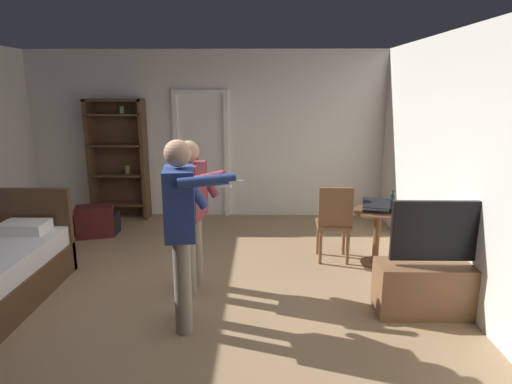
% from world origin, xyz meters
% --- Properties ---
extents(ground_plane, '(6.93, 6.93, 0.00)m').
position_xyz_m(ground_plane, '(0.00, 0.00, 0.00)').
color(ground_plane, '#997A56').
extents(wall_back, '(6.16, 0.12, 2.77)m').
position_xyz_m(wall_back, '(0.00, 3.21, 1.39)').
color(wall_back, silver).
rests_on(wall_back, ground_plane).
extents(wall_right, '(0.12, 6.54, 2.77)m').
position_xyz_m(wall_right, '(3.02, 0.00, 1.39)').
color(wall_right, silver).
rests_on(wall_right, ground_plane).
extents(doorway_frame, '(0.93, 0.08, 2.13)m').
position_xyz_m(doorway_frame, '(-0.10, 3.13, 1.22)').
color(doorway_frame, white).
rests_on(doorway_frame, ground_plane).
extents(bookshelf, '(0.94, 0.32, 1.99)m').
position_xyz_m(bookshelf, '(-1.47, 2.98, 1.07)').
color(bookshelf, '#4C331E').
rests_on(bookshelf, ground_plane).
extents(tv_flatscreen, '(1.21, 0.40, 1.15)m').
position_xyz_m(tv_flatscreen, '(2.66, -0.23, 0.33)').
color(tv_flatscreen, brown).
rests_on(tv_flatscreen, ground_plane).
extents(side_table, '(0.59, 0.59, 0.70)m').
position_xyz_m(side_table, '(2.36, 1.00, 0.47)').
color(side_table, brown).
rests_on(side_table, ground_plane).
extents(laptop, '(0.39, 0.39, 0.17)m').
position_xyz_m(laptop, '(2.32, 0.96, 0.75)').
color(laptop, black).
rests_on(laptop, side_table).
extents(bottle_on_table, '(0.06, 0.06, 0.29)m').
position_xyz_m(bottle_on_table, '(2.50, 0.92, 0.82)').
color(bottle_on_table, '#20302A').
rests_on(bottle_on_table, side_table).
extents(wooden_chair, '(0.43, 0.43, 0.99)m').
position_xyz_m(wooden_chair, '(1.84, 1.07, 0.54)').
color(wooden_chair, brown).
rests_on(wooden_chair, ground_plane).
extents(person_blue_shirt, '(0.74, 0.62, 1.75)m').
position_xyz_m(person_blue_shirt, '(0.22, -0.49, 1.02)').
color(person_blue_shirt, gray).
rests_on(person_blue_shirt, ground_plane).
extents(person_striped_shirt, '(0.62, 0.66, 1.65)m').
position_xyz_m(person_striped_shirt, '(0.19, 0.24, 0.95)').
color(person_striped_shirt, gray).
rests_on(person_striped_shirt, ground_plane).
extents(suitcase_dark, '(0.61, 0.48, 0.46)m').
position_xyz_m(suitcase_dark, '(-1.56, 2.01, 0.23)').
color(suitcase_dark, '#4C1919').
rests_on(suitcase_dark, ground_plane).
extents(suitcase_small, '(0.60, 0.34, 0.32)m').
position_xyz_m(suitcase_small, '(-1.57, 2.09, 0.16)').
color(suitcase_small, black).
rests_on(suitcase_small, ground_plane).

